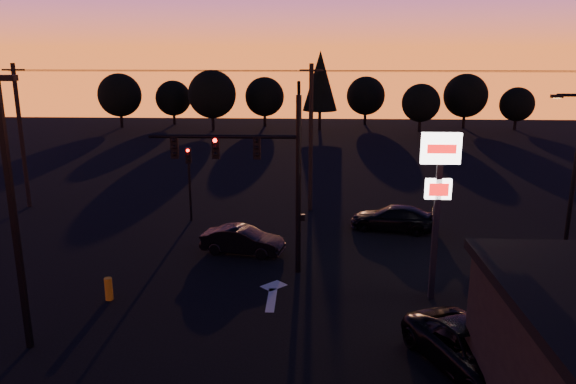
# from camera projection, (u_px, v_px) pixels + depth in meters

# --- Properties ---
(ground) EXTENTS (120.00, 120.00, 0.00)m
(ground) POSITION_uv_depth(u_px,v_px,m) (257.00, 311.00, 21.80)
(ground) COLOR black
(ground) RESTS_ON ground
(lane_arrow) EXTENTS (1.20, 3.10, 0.01)m
(lane_arrow) POSITION_uv_depth(u_px,v_px,m) (273.00, 293.00, 23.38)
(lane_arrow) COLOR beige
(lane_arrow) RESTS_ON ground
(traffic_signal_mast) EXTENTS (6.79, 0.52, 8.58)m
(traffic_signal_mast) POSITION_uv_depth(u_px,v_px,m) (262.00, 166.00, 24.42)
(traffic_signal_mast) COLOR black
(traffic_signal_mast) RESTS_ON ground
(secondary_signal) EXTENTS (0.30, 0.31, 4.35)m
(secondary_signal) POSITION_uv_depth(u_px,v_px,m) (189.00, 173.00, 32.39)
(secondary_signal) COLOR black
(secondary_signal) RESTS_ON ground
(parking_lot_light) EXTENTS (1.25, 0.30, 9.14)m
(parking_lot_light) POSITION_uv_depth(u_px,v_px,m) (11.00, 199.00, 17.88)
(parking_lot_light) COLOR black
(parking_lot_light) RESTS_ON ground
(pylon_sign) EXTENTS (1.50, 0.28, 6.80)m
(pylon_sign) POSITION_uv_depth(u_px,v_px,m) (439.00, 181.00, 21.71)
(pylon_sign) COLOR black
(pylon_sign) RESTS_ON ground
(streetlight) EXTENTS (1.55, 0.35, 8.00)m
(streetlight) POSITION_uv_depth(u_px,v_px,m) (573.00, 173.00, 25.42)
(streetlight) COLOR black
(streetlight) RESTS_ON ground
(utility_pole_0) EXTENTS (1.40, 0.26, 9.00)m
(utility_pole_0) POSITION_uv_depth(u_px,v_px,m) (21.00, 136.00, 34.84)
(utility_pole_0) COLOR black
(utility_pole_0) RESTS_ON ground
(utility_pole_1) EXTENTS (1.40, 0.26, 9.00)m
(utility_pole_1) POSITION_uv_depth(u_px,v_px,m) (311.00, 138.00, 34.09)
(utility_pole_1) COLOR black
(utility_pole_1) RESTS_ON ground
(power_wires) EXTENTS (36.00, 1.22, 0.07)m
(power_wires) POSITION_uv_depth(u_px,v_px,m) (311.00, 71.00, 33.09)
(power_wires) COLOR black
(power_wires) RESTS_ON ground
(bollard) EXTENTS (0.31, 0.31, 0.94)m
(bollard) POSITION_uv_depth(u_px,v_px,m) (109.00, 289.00, 22.67)
(bollard) COLOR orange
(bollard) RESTS_ON ground
(tree_0) EXTENTS (5.36, 5.36, 6.74)m
(tree_0) POSITION_uv_depth(u_px,v_px,m) (120.00, 95.00, 70.03)
(tree_0) COLOR black
(tree_0) RESTS_ON ground
(tree_1) EXTENTS (4.54, 4.54, 5.71)m
(tree_1) POSITION_uv_depth(u_px,v_px,m) (173.00, 98.00, 72.84)
(tree_1) COLOR black
(tree_1) RESTS_ON ground
(tree_2) EXTENTS (5.77, 5.78, 7.26)m
(tree_2) POSITION_uv_depth(u_px,v_px,m) (212.00, 94.00, 67.52)
(tree_2) COLOR black
(tree_2) RESTS_ON ground
(tree_3) EXTENTS (4.95, 4.95, 6.22)m
(tree_3) POSITION_uv_depth(u_px,v_px,m) (265.00, 97.00, 71.29)
(tree_3) COLOR black
(tree_3) RESTS_ON ground
(tree_4) EXTENTS (4.18, 4.18, 9.50)m
(tree_4) POSITION_uv_depth(u_px,v_px,m) (320.00, 81.00, 67.55)
(tree_4) COLOR black
(tree_4) RESTS_ON ground
(tree_5) EXTENTS (4.95, 4.95, 6.22)m
(tree_5) POSITION_uv_depth(u_px,v_px,m) (366.00, 96.00, 72.69)
(tree_5) COLOR black
(tree_5) RESTS_ON ground
(tree_6) EXTENTS (4.54, 4.54, 5.71)m
(tree_6) POSITION_uv_depth(u_px,v_px,m) (421.00, 103.00, 66.72)
(tree_6) COLOR black
(tree_6) RESTS_ON ground
(tree_7) EXTENTS (5.36, 5.36, 6.74)m
(tree_7) POSITION_uv_depth(u_px,v_px,m) (466.00, 96.00, 69.21)
(tree_7) COLOR black
(tree_7) RESTS_ON ground
(tree_8) EXTENTS (4.12, 4.12, 5.19)m
(tree_8) POSITION_uv_depth(u_px,v_px,m) (517.00, 104.00, 68.23)
(tree_8) COLOR black
(tree_8) RESTS_ON ground
(car_mid) EXTENTS (4.28, 2.23, 1.34)m
(car_mid) POSITION_uv_depth(u_px,v_px,m) (243.00, 240.00, 27.74)
(car_mid) COLOR black
(car_mid) RESTS_ON ground
(car_right) EXTENTS (5.06, 3.01, 1.38)m
(car_right) POSITION_uv_depth(u_px,v_px,m) (393.00, 218.00, 31.28)
(car_right) COLOR black
(car_right) RESTS_ON ground
(suv_parked) EXTENTS (4.18, 5.64, 1.42)m
(suv_parked) POSITION_uv_depth(u_px,v_px,m) (472.00, 350.00, 17.67)
(suv_parked) COLOR black
(suv_parked) RESTS_ON ground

